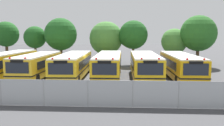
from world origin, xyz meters
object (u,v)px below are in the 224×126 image
object	(u,v)px
tree_3	(106,39)
tree_5	(173,41)
tree_1	(35,37)
school_bus_5	(180,65)
school_bus_4	(145,65)
tree_6	(199,33)
school_bus_2	(73,65)
traffic_cone	(64,97)
school_bus_3	(109,65)
tree_0	(7,34)
school_bus_0	(6,64)
tree_2	(60,35)
tree_4	(132,35)
school_bus_1	(37,65)

from	to	relation	value
tree_3	tree_5	bearing A→B (deg)	-3.09
tree_1	school_bus_5	bearing A→B (deg)	-28.70
school_bus_5	tree_3	bearing A→B (deg)	-54.46
school_bus_4	tree_5	distance (m)	12.55
school_bus_4	tree_6	size ratio (longest dim) A/B	1.45
school_bus_4	tree_3	world-z (taller)	tree_3
school_bus_2	traffic_cone	xyz separation A→B (m)	(1.30, -8.71, -1.09)
school_bus_3	tree_0	distance (m)	20.94
school_bus_0	school_bus_5	distance (m)	18.22
tree_2	tree_4	xyz separation A→B (m)	(10.31, 1.36, -0.12)
school_bus_4	tree_0	size ratio (longest dim) A/B	1.60
school_bus_2	school_bus_4	xyz separation A→B (m)	(7.41, 0.03, 0.02)
school_bus_0	tree_3	world-z (taller)	tree_3
school_bus_3	school_bus_4	bearing A→B (deg)	177.57
school_bus_5	tree_5	bearing A→B (deg)	-98.19
school_bus_1	tree_2	size ratio (longest dim) A/B	1.35
school_bus_3	tree_4	bearing A→B (deg)	-104.56
tree_2	tree_6	bearing A→B (deg)	0.90
tree_0	tree_4	world-z (taller)	tree_4
school_bus_0	school_bus_5	bearing A→B (deg)	-178.92
school_bus_2	tree_4	size ratio (longest dim) A/B	1.62
tree_2	tree_3	bearing A→B (deg)	19.74
tree_2	tree_4	bearing A→B (deg)	7.50
tree_4	tree_2	bearing A→B (deg)	-172.50
tree_2	tree_1	bearing A→B (deg)	165.37
tree_5	tree_6	xyz separation A→B (m)	(3.20, -1.44, 1.11)
school_bus_1	school_bus_3	world-z (taller)	school_bus_3
tree_2	traffic_cone	world-z (taller)	tree_2
school_bus_2	school_bus_4	size ratio (longest dim) A/B	1.02
tree_1	school_bus_4	bearing A→B (deg)	-34.43
tree_3	tree_4	size ratio (longest dim) A/B	0.99
school_bus_1	traffic_cone	size ratio (longest dim) A/B	15.52
school_bus_2	school_bus_4	bearing A→B (deg)	178.87
tree_3	tree_2	bearing A→B (deg)	-160.26
school_bus_2	tree_0	world-z (taller)	tree_0
tree_5	tree_6	bearing A→B (deg)	-24.28
school_bus_0	tree_2	size ratio (longest dim) A/B	1.61
tree_2	tree_5	world-z (taller)	tree_2
school_bus_2	tree_4	xyz separation A→B (m)	(6.41, 10.90, 3.00)
tree_2	school_bus_3	bearing A→B (deg)	-50.99
school_bus_3	tree_0	size ratio (longest dim) A/B	1.67
school_bus_1	tree_6	bearing A→B (deg)	-152.18
tree_3	traffic_cone	size ratio (longest dim) A/B	10.84
tree_1	tree_3	size ratio (longest dim) A/B	0.89
school_bus_4	tree_3	size ratio (longest dim) A/B	1.61
school_bus_4	tree_1	xyz separation A→B (m)	(-15.46, 10.60, 2.69)
school_bus_3	tree_6	size ratio (longest dim) A/B	1.52
tree_1	tree_4	world-z (taller)	tree_4
school_bus_5	school_bus_0	bearing A→B (deg)	-0.45
school_bus_1	tree_3	distance (m)	13.76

